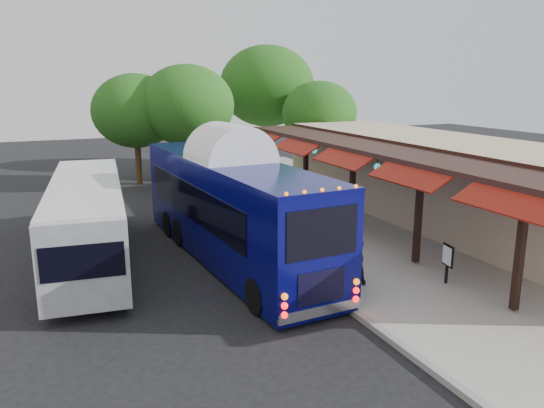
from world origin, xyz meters
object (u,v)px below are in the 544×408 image
city_bus (88,218)px  ped_a (316,233)px  ped_b (353,255)px  coach_bus (231,203)px  ped_d (318,207)px  ped_c (295,225)px  sign_board (448,257)px

city_bus → ped_a: bearing=-19.6°
city_bus → ped_b: city_bus is taller
coach_bus → ped_d: 4.93m
ped_b → ped_c: (0.03, 3.95, -0.11)m
ped_b → ped_a: bearing=-77.5°
city_bus → sign_board: (9.45, -6.69, -0.56)m
coach_bus → ped_a: bearing=-36.3°
city_bus → ped_c: size_ratio=6.59×
ped_d → sign_board: (0.57, -6.98, -0.03)m
coach_bus → city_bus: (-4.48, 1.71, -0.46)m
coach_bus → ped_c: bearing=-2.4°
sign_board → city_bus: bearing=154.5°
city_bus → coach_bus: bearing=-15.2°
ped_a → ped_d: ped_a is taller
ped_b → sign_board: bearing=170.6°
city_bus → ped_d: size_ratio=6.25×
ped_c → sign_board: 5.64m
city_bus → ped_a: size_ratio=5.64×
city_bus → ped_b: (6.87, -5.60, -0.47)m
ped_d → sign_board: ped_d is taller
sign_board → ped_a: bearing=136.3°
ped_b → sign_board: ped_b is taller
coach_bus → sign_board: coach_bus is taller
ped_a → sign_board: 4.27m
ped_a → ped_b: size_ratio=1.02×
city_bus → sign_board: 11.59m
city_bus → ped_c: bearing=-7.8°
ped_a → ped_c: ped_a is taller
ped_c → coach_bus: bearing=-29.9°
city_bus → sign_board: size_ratio=8.75×
coach_bus → city_bus: size_ratio=1.12×
city_bus → ped_a: city_bus is taller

